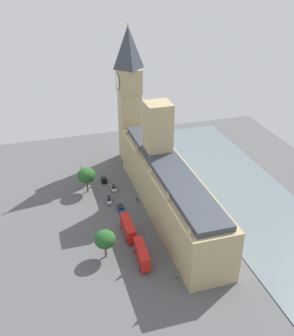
# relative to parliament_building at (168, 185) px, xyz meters

# --- Properties ---
(ground_plane) EXTENTS (139.43, 139.43, 0.00)m
(ground_plane) POSITION_rel_parliament_building_xyz_m (1.99, 1.55, -9.43)
(ground_plane) COLOR #565659
(river_thames) EXTENTS (32.36, 125.48, 0.25)m
(river_thames) POSITION_rel_parliament_building_xyz_m (-28.47, 1.55, -9.30)
(river_thames) COLOR slate
(river_thames) RESTS_ON ground
(parliament_building) EXTENTS (13.61, 69.43, 33.19)m
(parliament_building) POSITION_rel_parliament_building_xyz_m (0.00, 0.00, 0.00)
(parliament_building) COLOR tan
(parliament_building) RESTS_ON ground
(clock_tower) EXTENTS (8.63, 8.63, 52.86)m
(clock_tower) POSITION_rel_parliament_building_xyz_m (1.91, -40.07, 17.90)
(clock_tower) COLOR tan
(clock_tower) RESTS_ON ground
(car_black_by_river_gate) EXTENTS (2.31, 4.27, 1.74)m
(car_black_by_river_gate) POSITION_rel_parliament_building_xyz_m (16.17, -24.03, -8.54)
(car_black_by_river_gate) COLOR black
(car_black_by_river_gate) RESTS_ON ground
(car_white_trailing) EXTENTS (1.88, 4.16, 1.74)m
(car_white_trailing) POSITION_rel_parliament_building_xyz_m (14.12, -17.52, -8.55)
(car_white_trailing) COLOR silver
(car_white_trailing) RESTS_ON ground
(car_silver_leading) EXTENTS (2.12, 4.61, 1.74)m
(car_silver_leading) POSITION_rel_parliament_building_xyz_m (17.35, -10.17, -8.54)
(car_silver_leading) COLOR #B7B7BC
(car_silver_leading) RESTS_ON ground
(car_blue_kerbside) EXTENTS (1.98, 4.68, 1.74)m
(car_blue_kerbside) POSITION_rel_parliament_building_xyz_m (14.63, -4.00, -8.54)
(car_blue_kerbside) COLOR navy
(car_blue_kerbside) RESTS_ON ground
(double_decker_bus_midblock) EXTENTS (2.76, 10.53, 4.75)m
(double_decker_bus_midblock) POSITION_rel_parliament_building_xyz_m (15.56, 9.15, -6.80)
(double_decker_bus_midblock) COLOR red
(double_decker_bus_midblock) RESTS_ON ground
(double_decker_bus_corner) EXTENTS (3.21, 10.64, 4.75)m
(double_decker_bus_corner) POSITION_rel_parliament_building_xyz_m (14.88, 21.55, -6.80)
(double_decker_bus_corner) COLOR red
(double_decker_bus_corner) RESTS_ON ground
(pedestrian_under_trees) EXTENTS (0.62, 0.68, 1.61)m
(pedestrian_under_trees) POSITION_rel_parliament_building_xyz_m (8.10, 30.46, -8.71)
(pedestrian_under_trees) COLOR #336B60
(pedestrian_under_trees) RESTS_ON ground
(pedestrian_near_tower) EXTENTS (0.59, 0.66, 1.60)m
(pedestrian_near_tower) POSITION_rel_parliament_building_xyz_m (8.23, -8.02, -8.71)
(pedestrian_near_tower) COLOR #336B60
(pedestrian_near_tower) RESTS_ON ground
(plane_tree_opposite_hall) EXTENTS (5.92, 5.92, 8.48)m
(plane_tree_opposite_hall) POSITION_rel_parliament_building_xyz_m (23.88, 16.60, -3.49)
(plane_tree_opposite_hall) COLOR brown
(plane_tree_opposite_hall) RESTS_ON ground
(plane_tree_far_end) EXTENTS (6.27, 6.27, 9.25)m
(plane_tree_far_end) POSITION_rel_parliament_building_xyz_m (23.09, -18.90, -2.87)
(plane_tree_far_end) COLOR brown
(plane_tree_far_end) RESTS_ON ground
(street_lamp_slot_10) EXTENTS (0.56, 0.56, 6.14)m
(street_lamp_slot_10) POSITION_rel_parliament_building_xyz_m (23.57, -28.04, -5.12)
(street_lamp_slot_10) COLOR black
(street_lamp_slot_10) RESTS_ON ground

